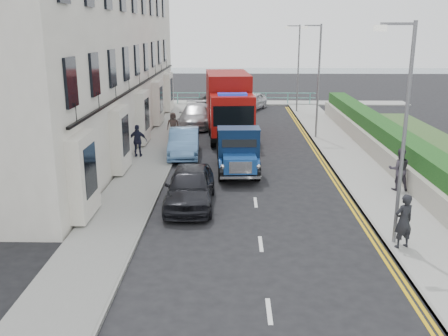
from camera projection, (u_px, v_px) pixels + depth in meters
ground at (258, 221)px, 18.16m from camera, size 120.00×120.00×0.00m
pavement_west at (154, 157)px, 26.90m from camera, size 2.40×38.00×0.12m
pavement_east at (349, 158)px, 26.71m from camera, size 2.60×38.00×0.12m
promenade at (243, 103)px, 46.05m from camera, size 30.00×2.50×0.12m
sea_plane at (240, 73)px, 75.88m from camera, size 120.00×120.00×0.00m
terrace_west at (86, 21)px, 28.89m from camera, size 6.31×30.20×14.25m
garden_east at (386, 143)px, 26.44m from camera, size 1.45×28.00×1.75m
seafront_railing at (244, 98)px, 45.13m from camera, size 13.00×0.08×1.11m
lamp_near at (401, 124)px, 15.07m from camera, size 1.23×0.18×7.00m
lamp_mid at (317, 75)px, 30.47m from camera, size 1.23×0.18×7.00m
lamp_far at (297, 63)px, 40.09m from camera, size 1.23×0.18×7.00m
bedford_lorry at (238, 154)px, 23.43m from camera, size 2.13×4.95×2.30m
red_lorry at (228, 103)px, 31.78m from camera, size 3.19×7.80×3.99m
parked_car_front at (190, 186)px, 19.57m from camera, size 1.88×4.60×1.56m
parked_car_mid at (184, 143)px, 27.14m from camera, size 1.81×4.57×1.48m
parked_car_rear at (196, 115)px, 35.34m from camera, size 2.35×5.42×1.55m
seafront_car_left at (217, 100)px, 43.80m from camera, size 3.72×5.20×1.32m
seafront_car_right at (252, 101)px, 42.49m from camera, size 3.14×4.54×1.43m
pedestrian_east_near at (404, 221)px, 15.49m from camera, size 0.75×0.61×1.76m
pedestrian_east_far at (399, 169)px, 21.04m from camera, size 0.94×0.77×1.81m
pedestrian_west_near at (138, 141)px, 26.53m from camera, size 1.00×0.42×1.71m
pedestrian_west_far at (173, 125)px, 31.06m from camera, size 0.83×0.59×1.60m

